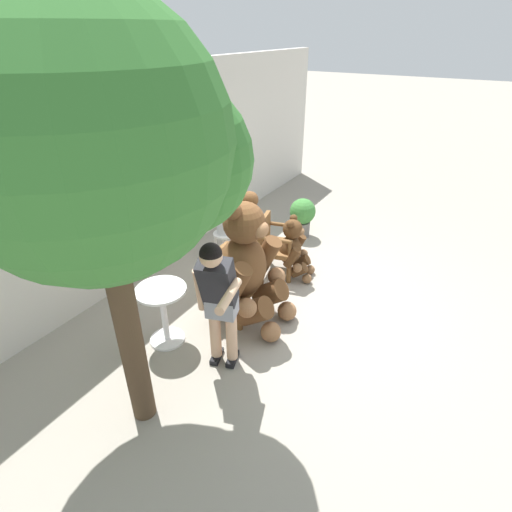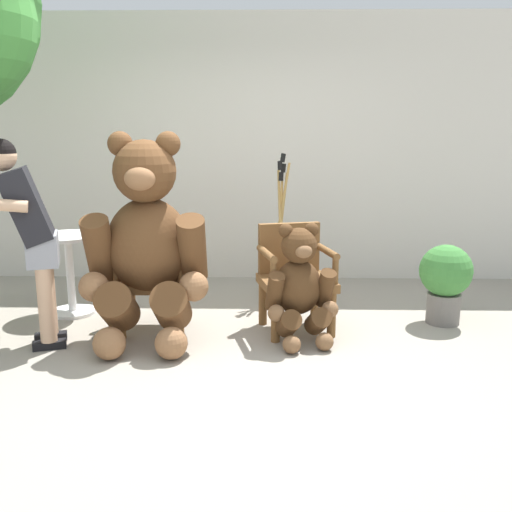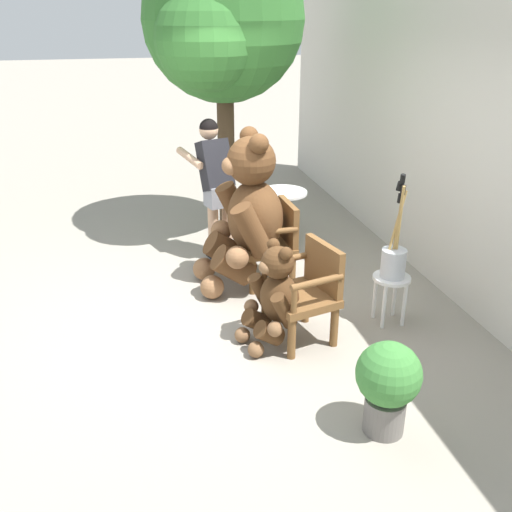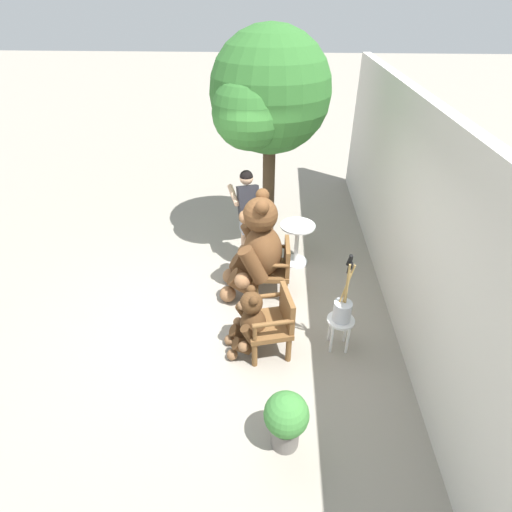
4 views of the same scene
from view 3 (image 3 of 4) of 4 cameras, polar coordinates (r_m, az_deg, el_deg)
name	(u,v)px [view 3 (image 3 of 4)]	position (r m, az deg, el deg)	size (l,w,h in m)	color
ground_plane	(218,314)	(5.44, -3.87, -5.83)	(60.00, 60.00, 0.00)	gray
back_wall	(466,155)	(5.77, 20.26, 9.46)	(10.00, 0.16, 2.80)	beige
wooden_chair_left	(272,240)	(5.89, 1.64, 1.57)	(0.58, 0.54, 0.86)	brown
wooden_chair_right	(306,290)	(4.88, 5.05, -3.40)	(0.67, 0.64, 0.86)	brown
teddy_bear_large	(247,213)	(5.71, -0.92, 4.35)	(0.96, 0.92, 1.61)	brown
teddy_bear_small	(274,296)	(4.79, 1.85, -4.01)	(0.58, 0.58, 0.93)	#4C3019
person_visitor	(216,179)	(6.41, -4.05, 7.73)	(0.70, 0.63, 1.56)	black
white_stool	(391,287)	(5.29, 13.33, -3.02)	(0.34, 0.34, 0.46)	white
brush_bucket	(394,257)	(5.17, 13.63, -0.08)	(0.22, 0.22, 0.95)	silver
round_side_table	(283,213)	(6.72, 2.67, 4.27)	(0.56, 0.56, 0.72)	white
patio_tree	(221,24)	(6.99, -3.56, 22.13)	(1.97, 1.87, 3.48)	#473523
potted_plant	(388,382)	(3.96, 13.04, -12.19)	(0.44, 0.44, 0.68)	slate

